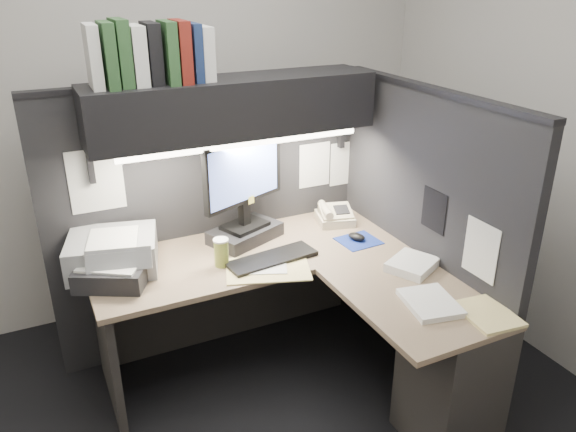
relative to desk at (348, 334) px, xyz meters
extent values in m
plane|color=black|center=(-0.43, 0.00, -0.44)|extent=(3.50, 3.50, 0.00)
cube|color=beige|center=(-0.43, 1.50, 0.91)|extent=(3.50, 0.04, 2.70)
cube|color=beige|center=(-0.43, -1.50, 0.91)|extent=(3.50, 0.04, 2.70)
cube|color=beige|center=(1.32, 0.00, 0.91)|extent=(0.04, 3.00, 2.70)
cube|color=black|center=(-0.40, 0.93, 0.36)|extent=(1.90, 0.06, 1.60)
cube|color=black|center=(0.55, 0.18, 0.36)|extent=(0.06, 1.50, 1.60)
cube|color=#8C6D59|center=(-0.33, 0.56, 0.27)|extent=(1.70, 0.68, 0.03)
cube|color=#8C6D59|center=(0.22, -0.20, 0.27)|extent=(0.60, 0.85, 0.03)
cube|color=#292624|center=(-0.33, 0.86, -0.09)|extent=(1.61, 0.02, 0.70)
cube|color=#292624|center=(-1.13, 0.56, -0.09)|extent=(0.04, 0.61, 0.70)
cube|color=#292624|center=(0.32, -0.43, -0.09)|extent=(0.38, 0.40, 0.70)
cube|color=black|center=(-0.30, 0.75, 1.06)|extent=(1.55, 0.34, 0.30)
cylinder|color=white|center=(-0.30, 0.61, 0.89)|extent=(1.32, 0.04, 0.04)
cube|color=black|center=(-0.27, 0.71, 0.33)|extent=(0.46, 0.38, 0.08)
cube|color=black|center=(-0.27, 0.71, 0.45)|extent=(0.07, 0.06, 0.13)
cube|color=black|center=(-0.27, 0.71, 0.70)|extent=(0.53, 0.25, 0.37)
cube|color=#6681E1|center=(-0.27, 0.69, 0.70)|extent=(0.47, 0.20, 0.32)
cube|color=black|center=(-0.24, 0.41, 0.30)|extent=(0.51, 0.22, 0.02)
cube|color=navy|center=(0.31, 0.41, 0.29)|extent=(0.24, 0.22, 0.00)
ellipsoid|color=black|center=(0.30, 0.42, 0.31)|extent=(0.10, 0.12, 0.04)
cube|color=beige|center=(0.32, 0.70, 0.33)|extent=(0.26, 0.27, 0.09)
cylinder|color=#B8B94A|center=(-0.50, 0.47, 0.36)|extent=(0.08, 0.08, 0.14)
cube|color=#949699|center=(-1.01, 0.70, 0.38)|extent=(0.52, 0.47, 0.18)
cube|color=black|center=(-1.04, 0.54, 0.34)|extent=(0.43, 0.40, 0.10)
cube|color=#E0CD7E|center=(-0.30, 0.32, 0.29)|extent=(0.50, 0.41, 0.01)
cube|color=white|center=(0.38, 0.01, 0.31)|extent=(0.31, 0.30, 0.05)
cube|color=white|center=(0.24, -0.32, 0.30)|extent=(0.27, 0.31, 0.03)
cube|color=#E0CD7E|center=(0.42, -0.49, 0.29)|extent=(0.25, 0.30, 0.02)
cube|color=silver|center=(-0.98, 0.76, 1.35)|extent=(0.06, 0.22, 0.29)
cube|color=#254924|center=(-0.91, 0.73, 1.36)|extent=(0.05, 0.22, 0.30)
cube|color=#254924|center=(-0.85, 0.76, 1.36)|extent=(0.06, 0.22, 0.31)
cube|color=silver|center=(-0.78, 0.76, 1.35)|extent=(0.07, 0.22, 0.28)
cube|color=black|center=(-0.70, 0.77, 1.35)|extent=(0.06, 0.22, 0.29)
cube|color=#254924|center=(-0.63, 0.73, 1.35)|extent=(0.05, 0.22, 0.29)
cube|color=maroon|center=(-0.57, 0.74, 1.35)|extent=(0.06, 0.22, 0.29)
cube|color=navy|center=(-0.50, 0.76, 1.35)|extent=(0.05, 0.22, 0.28)
cube|color=silver|center=(-0.44, 0.77, 1.34)|extent=(0.06, 0.22, 0.26)
cube|color=white|center=(0.27, 0.90, 0.61)|extent=(0.21, 0.00, 0.28)
cube|color=white|center=(0.49, 0.90, 0.59)|extent=(0.21, 0.00, 0.28)
cube|color=white|center=(-1.03, 0.90, 0.71)|extent=(0.28, 0.00, 0.34)
cube|color=black|center=(0.52, 0.05, 0.58)|extent=(0.00, 0.18, 0.22)
cube|color=white|center=(0.52, -0.30, 0.51)|extent=(0.00, 0.21, 0.28)
camera|label=1|loc=(-1.32, -2.03, 1.70)|focal=35.00mm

